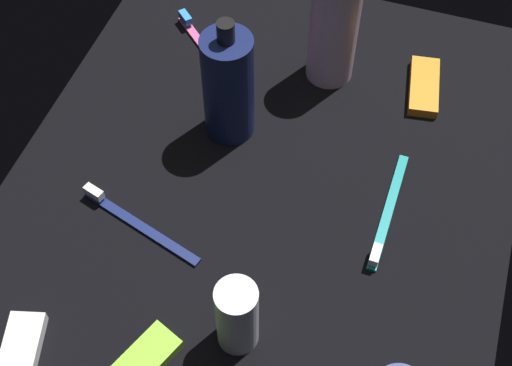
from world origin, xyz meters
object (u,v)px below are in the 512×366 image
object	(u,v)px
toothbrush_pink	(205,47)
lotion_bottle	(228,86)
snack_bar_white	(19,358)
deodorant_stick	(237,316)
toothbrush_teal	(387,216)
toothbrush_navy	(133,220)
bodywash_bottle	(334,26)
snack_bar_orange	(424,87)

from	to	relation	value
toothbrush_pink	lotion_bottle	bearing A→B (deg)	-146.43
lotion_bottle	snack_bar_white	world-z (taller)	lotion_bottle
deodorant_stick	toothbrush_teal	world-z (taller)	deodorant_stick
toothbrush_navy	snack_bar_white	distance (cm)	20.90
toothbrush_pink	bodywash_bottle	bearing A→B (deg)	-85.58
deodorant_stick	toothbrush_teal	xyz separation A→B (cm)	(20.67, -12.48, -4.70)
bodywash_bottle	snack_bar_orange	world-z (taller)	bodywash_bottle
toothbrush_navy	snack_bar_orange	xyz separation A→B (cm)	(33.57, -30.10, 0.14)
lotion_bottle	toothbrush_pink	xyz separation A→B (cm)	(12.86, 8.54, -7.62)
toothbrush_navy	snack_bar_white	xyz separation A→B (cm)	(-20.39, 4.59, 0.14)
lotion_bottle	snack_bar_orange	bearing A→B (deg)	-57.58
toothbrush_navy	bodywash_bottle	bearing A→B (deg)	-26.58
toothbrush_navy	snack_bar_white	world-z (taller)	toothbrush_navy
deodorant_stick	snack_bar_orange	xyz separation A→B (cm)	(43.66, -12.82, -4.56)
bodywash_bottle	deodorant_stick	xyz separation A→B (cm)	(-42.79, -0.92, -3.68)
snack_bar_white	toothbrush_navy	bearing A→B (deg)	-28.14
snack_bar_white	lotion_bottle	bearing A→B (deg)	-31.01
deodorant_stick	snack_bar_orange	bearing A→B (deg)	-16.36
snack_bar_orange	toothbrush_teal	bearing A→B (deg)	170.55
toothbrush_navy	lotion_bottle	bearing A→B (deg)	-18.64
bodywash_bottle	toothbrush_teal	xyz separation A→B (cm)	(-22.12, -13.40, -8.38)
toothbrush_navy	toothbrush_pink	bearing A→B (deg)	4.27
deodorant_stick	toothbrush_pink	size ratio (longest dim) A/B	0.75
bodywash_bottle	toothbrush_navy	size ratio (longest dim) A/B	1.12
deodorant_stick	lotion_bottle	bearing A→B (deg)	21.26
lotion_bottle	toothbrush_navy	distance (cm)	20.85
toothbrush_navy	snack_bar_white	size ratio (longest dim) A/B	1.69
bodywash_bottle	toothbrush_teal	world-z (taller)	bodywash_bottle
deodorant_stick	toothbrush_pink	distance (cm)	46.00
toothbrush_pink	snack_bar_white	size ratio (longest dim) A/B	1.36
bodywash_bottle	toothbrush_navy	world-z (taller)	bodywash_bottle
lotion_bottle	snack_bar_white	distance (cm)	40.95
lotion_bottle	bodywash_bottle	world-z (taller)	bodywash_bottle
toothbrush_teal	snack_bar_orange	xyz separation A→B (cm)	(22.99, -0.34, 0.14)
deodorant_stick	snack_bar_orange	size ratio (longest dim) A/B	1.02
deodorant_stick	toothbrush_teal	size ratio (longest dim) A/B	0.59
toothbrush_navy	snack_bar_orange	bearing A→B (deg)	-41.88
toothbrush_pink	snack_bar_white	distance (cm)	51.70
bodywash_bottle	toothbrush_navy	xyz separation A→B (cm)	(-32.70, 16.37, -8.38)
toothbrush_navy	toothbrush_pink	world-z (taller)	same
snack_bar_white	snack_bar_orange	xyz separation A→B (cm)	(53.97, -34.70, 0.00)
toothbrush_navy	toothbrush_pink	xyz separation A→B (cm)	(31.26, 2.33, 0.00)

